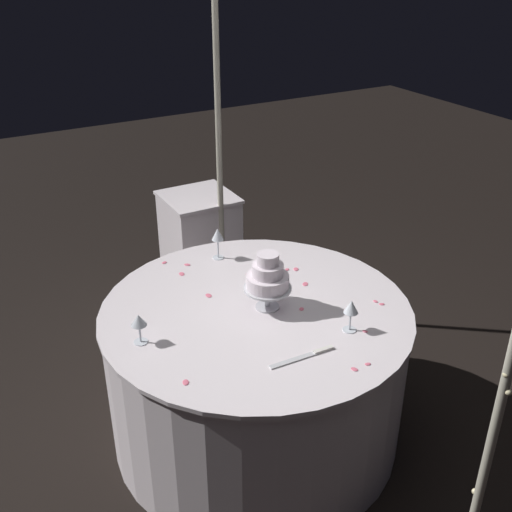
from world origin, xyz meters
The scene contains 26 objects.
ground_plane centered at (0.00, 0.00, 0.00)m, with size 12.00×12.00×0.00m, color black.
decorative_arch centered at (0.00, 0.36, 1.54)m, with size 2.21×0.06×2.35m.
main_table centered at (0.00, 0.00, 0.37)m, with size 1.44×1.44×0.74m.
side_table centered at (-1.29, 0.30, 0.39)m, with size 0.44×0.44×0.78m.
tiered_cake centered at (0.02, 0.05, 0.90)m, with size 0.22×0.22×0.28m.
wine_glass_0 centered at (-0.01, -0.55, 0.84)m, with size 0.07×0.07×0.14m.
wine_glass_1 centered at (-0.53, 0.07, 0.87)m, with size 0.06×0.06×0.17m.
wine_glass_2 centered at (0.35, 0.27, 0.85)m, with size 0.06×0.06×0.15m.
cake_knife centered at (0.42, 0.00, 0.74)m, with size 0.03×0.30×0.01m.
rose_petal_0 centered at (-0.54, -0.11, 0.74)m, with size 0.03×0.02×0.00m, color #EA6B84.
rose_petal_1 centered at (0.23, 0.52, 0.74)m, with size 0.03×0.02×0.00m, color #EA6B84.
rose_petal_2 centered at (0.40, 0.32, 0.74)m, with size 0.02×0.02×0.00m, color #EA6B84.
rose_petal_3 centered at (0.42, -0.06, 0.74)m, with size 0.03×0.02×0.00m, color #EA6B84.
rose_petal_4 centered at (0.58, 0.12, 0.74)m, with size 0.03×0.02×0.00m, color #EA6B84.
rose_petal_5 centered at (0.11, 0.18, 0.74)m, with size 0.03×0.02×0.00m, color #EA6B84.
rose_petal_6 centered at (-0.22, 0.36, 0.74)m, with size 0.04×0.03×0.00m, color #EA6B84.
rose_petal_7 centered at (-0.46, -0.17, 0.74)m, with size 0.04×0.03×0.00m, color #EA6B84.
rose_petal_8 centered at (0.58, 0.19, 0.74)m, with size 0.03×0.02×0.00m, color #EA6B84.
rose_petal_9 centered at (-0.24, 0.32, 0.74)m, with size 0.03×0.02×0.00m, color #EA6B84.
rose_petal_10 centered at (-0.28, 0.26, 0.74)m, with size 0.04×0.03×0.00m, color #EA6B84.
rose_petal_11 centered at (-0.21, -0.14, 0.74)m, with size 0.04×0.03×0.00m, color #EA6B84.
rose_petal_12 centered at (-0.07, 0.32, 0.74)m, with size 0.04×0.03×0.00m, color #EA6B84.
rose_petal_13 centered at (-0.62, -0.20, 0.74)m, with size 0.03×0.02×0.00m, color #EA6B84.
rose_petal_14 centered at (0.26, 0.53, 0.74)m, with size 0.03×0.02×0.00m, color #EA6B84.
rose_petal_15 centered at (-0.29, 0.12, 0.74)m, with size 0.03×0.02×0.00m, color #EA6B84.
rose_petal_16 centered at (0.33, -0.50, 0.74)m, with size 0.04×0.02×0.00m, color #EA6B84.
Camera 1 is at (2.09, -1.18, 2.27)m, focal length 43.19 mm.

